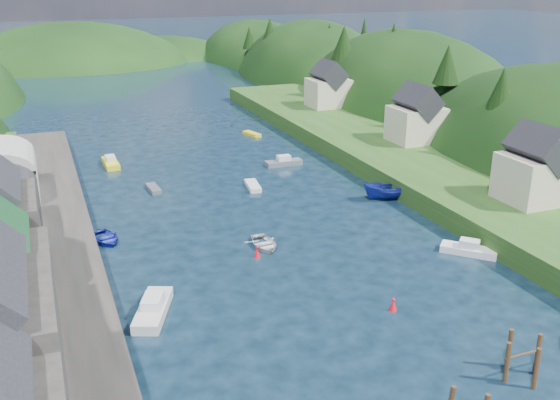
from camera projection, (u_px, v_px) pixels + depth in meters
name	position (u px, v px, depth m)	size (l,w,h in m)	color
ground	(220.00, 175.00, 83.27)	(600.00, 600.00, 0.00)	black
hillside_right	(404.00, 149.00, 123.16)	(36.00, 245.56, 48.00)	black
far_hills	(113.00, 95.00, 195.65)	(103.00, 68.00, 44.00)	black
hill_trees	(196.00, 75.00, 93.02)	(92.30, 145.98, 11.53)	black
quay_left	(31.00, 308.00, 48.46)	(12.00, 110.00, 2.00)	#2D2B28
boat_sheds	(1.00, 186.00, 62.88)	(7.00, 21.00, 7.50)	#2D2D30
terrace_right	(422.00, 167.00, 82.74)	(16.00, 120.00, 2.40)	#234719
right_bank_cottages	(409.00, 118.00, 89.45)	(9.00, 59.24, 8.41)	beige
piling_cluster_far	(522.00, 362.00, 41.41)	(3.05, 2.86, 3.63)	#382314
channel_buoy_near	(393.00, 305.00, 49.97)	(0.70, 0.70, 1.10)	red
channel_buoy_far	(257.00, 252.00, 59.32)	(0.70, 0.70, 1.10)	red
moored_boats	(329.00, 277.00, 54.06)	(38.17, 88.65, 2.35)	white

